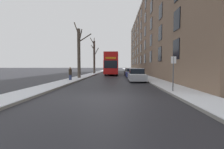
# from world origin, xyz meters

# --- Properties ---
(ground_plane) EXTENTS (320.00, 320.00, 0.00)m
(ground_plane) POSITION_xyz_m (0.00, 0.00, 0.00)
(ground_plane) COLOR #28282D
(sidewalk_left) EXTENTS (2.06, 130.00, 0.16)m
(sidewalk_left) POSITION_xyz_m (-4.90, 53.00, 0.08)
(sidewalk_left) COLOR gray
(sidewalk_left) RESTS_ON ground
(sidewalk_right) EXTENTS (2.06, 130.00, 0.16)m
(sidewalk_right) POSITION_xyz_m (4.90, 53.00, 0.08)
(sidewalk_right) COLOR gray
(sidewalk_right) RESTS_ON ground
(terrace_facade_right) EXTENTS (9.10, 54.01, 16.28)m
(terrace_facade_right) POSITION_xyz_m (10.42, 26.84, 8.14)
(terrace_facade_right) COLOR #7A604C
(terrace_facade_right) RESTS_ON ground
(bare_tree_left_0) EXTENTS (2.40, 2.45, 7.95)m
(bare_tree_left_0) POSITION_xyz_m (-4.66, 12.36, 3.71)
(bare_tree_left_0) COLOR #4C4238
(bare_tree_left_0) RESTS_ON ground
(bare_tree_left_1) EXTENTS (1.93, 2.97, 8.17)m
(bare_tree_left_1) POSITION_xyz_m (-4.60, 24.81, 4.02)
(bare_tree_left_1) COLOR #4C4238
(bare_tree_left_1) RESTS_ON ground
(double_decker_bus) EXTENTS (2.61, 10.63, 4.32)m
(double_decker_bus) POSITION_xyz_m (-0.61, 23.30, 2.44)
(double_decker_bus) COLOR red
(double_decker_bus) RESTS_ON ground
(parked_car_0) EXTENTS (1.80, 3.98, 1.50)m
(parked_car_0) POSITION_xyz_m (2.82, 9.29, 0.69)
(parked_car_0) COLOR #9EA3AD
(parked_car_0) RESTS_ON ground
(parked_car_1) EXTENTS (1.80, 4.17, 1.47)m
(parked_car_1) POSITION_xyz_m (2.82, 15.42, 0.68)
(parked_car_1) COLOR navy
(parked_car_1) RESTS_ON ground
(parked_car_2) EXTENTS (1.73, 4.44, 1.31)m
(parked_car_2) POSITION_xyz_m (2.82, 21.47, 0.61)
(parked_car_2) COLOR #474C56
(parked_car_2) RESTS_ON ground
(oncoming_van) EXTENTS (2.07, 5.38, 2.42)m
(oncoming_van) POSITION_xyz_m (-1.62, 41.02, 1.31)
(oncoming_van) COLOR #9EA3AD
(oncoming_van) RESTS_ON ground
(pedestrian_left_sidewalk) EXTENTS (0.35, 0.35, 1.63)m
(pedestrian_left_sidewalk) POSITION_xyz_m (-4.86, 9.04, 0.89)
(pedestrian_left_sidewalk) COLOR navy
(pedestrian_left_sidewalk) RESTS_ON ground
(street_sign_post) EXTENTS (0.32, 0.07, 2.38)m
(street_sign_post) POSITION_xyz_m (4.17, 1.51, 1.38)
(street_sign_post) COLOR #4C4F54
(street_sign_post) RESTS_ON ground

